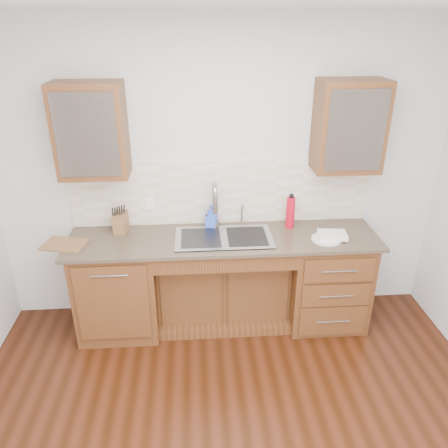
{
  "coord_description": "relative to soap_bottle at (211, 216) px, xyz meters",
  "views": [
    {
      "loc": [
        -0.24,
        -1.94,
        2.64
      ],
      "look_at": [
        0.0,
        1.4,
        1.05
      ],
      "focal_mm": 35.0,
      "sensor_mm": 36.0,
      "label": 1
    }
  ],
  "objects": [
    {
      "name": "wall_back",
      "position": [
        0.1,
        0.15,
        0.34
      ],
      "size": [
        4.0,
        0.1,
        2.7
      ],
      "primitive_type": "cube",
      "color": "silver",
      "rests_on": "ground"
    },
    {
      "name": "faucet",
      "position": [
        0.03,
        -0.01,
        0.1
      ],
      "size": [
        0.04,
        0.04,
        0.4
      ],
      "primitive_type": "cylinder",
      "color": "#999993",
      "rests_on": "countertop"
    },
    {
      "name": "outlet_left",
      "position": [
        -0.55,
        0.08,
        0.11
      ],
      "size": [
        0.08,
        0.01,
        0.12
      ],
      "primitive_type": "cube",
      "color": "white",
      "rests_on": "backsplash"
    },
    {
      "name": "countertop",
      "position": [
        0.1,
        -0.22,
        -0.12
      ],
      "size": [
        2.7,
        0.65,
        0.03
      ],
      "primitive_type": "cube",
      "color": "#84705B",
      "rests_on": "base_cabinet_left"
    },
    {
      "name": "backsplash",
      "position": [
        0.1,
        0.09,
        0.19
      ],
      "size": [
        2.7,
        0.02,
        0.59
      ],
      "primitive_type": "cube",
      "color": "beige",
      "rests_on": "wall_back"
    },
    {
      "name": "filter_tap",
      "position": [
        0.28,
        0.0,
        0.02
      ],
      "size": [
        0.02,
        0.02,
        0.24
      ],
      "primitive_type": "cylinder",
      "color": "#999993",
      "rests_on": "countertop"
    },
    {
      "name": "cup_left_b",
      "position": [
        -0.82,
        -0.07,
        0.76
      ],
      "size": [
        0.13,
        0.13,
        0.1
      ],
      "primitive_type": "imported",
      "rotation": [
        0.0,
        0.0,
        0.29
      ],
      "color": "white",
      "rests_on": "upper_cabinet_left"
    },
    {
      "name": "cup_right_b",
      "position": [
        1.29,
        -0.07,
        0.75
      ],
      "size": [
        0.12,
        0.12,
        0.09
      ],
      "primitive_type": "imported",
      "rotation": [
        0.0,
        0.0,
        0.28
      ],
      "color": "white",
      "rests_on": "upper_cabinet_right"
    },
    {
      "name": "cutting_board",
      "position": [
        -1.24,
        -0.27,
        -0.1
      ],
      "size": [
        0.4,
        0.32,
        0.02
      ],
      "primitive_type": "cube",
      "rotation": [
        0.0,
        0.0,
        -0.22
      ],
      "color": "olive",
      "rests_on": "countertop"
    },
    {
      "name": "base_cabinet_left",
      "position": [
        -0.85,
        -0.21,
        -0.57
      ],
      "size": [
        0.7,
        0.62,
        0.88
      ],
      "primitive_type": "cube",
      "color": "#593014",
      "rests_on": "ground"
    },
    {
      "name": "base_cabinet_center",
      "position": [
        0.1,
        -0.12,
        -0.66
      ],
      "size": [
        1.2,
        0.44,
        0.7
      ],
      "primitive_type": "cube",
      "color": "#593014",
      "rests_on": "ground"
    },
    {
      "name": "base_cabinet_right",
      "position": [
        1.05,
        -0.21,
        -0.57
      ],
      "size": [
        0.7,
        0.62,
        0.88
      ],
      "primitive_type": "cube",
      "color": "#593014",
      "rests_on": "ground"
    },
    {
      "name": "water_bottle",
      "position": [
        0.71,
        -0.06,
        0.04
      ],
      "size": [
        0.09,
        0.09,
        0.29
      ],
      "primitive_type": "cylinder",
      "rotation": [
        0.0,
        0.0,
        0.17
      ],
      "color": "#BA091E",
      "rests_on": "countertop"
    },
    {
      "name": "plate",
      "position": [
        0.97,
        -0.33,
        -0.1
      ],
      "size": [
        0.26,
        0.26,
        0.01
      ],
      "primitive_type": "cylinder",
      "rotation": [
        0.0,
        0.0,
        -0.0
      ],
      "color": "silver",
      "rests_on": "countertop"
    },
    {
      "name": "cup_left_a",
      "position": [
        -1.02,
        -0.07,
        0.75
      ],
      "size": [
        0.12,
        0.12,
        0.09
      ],
      "primitive_type": "imported",
      "rotation": [
        0.0,
        0.0,
        0.06
      ],
      "color": "silver",
      "rests_on": "upper_cabinet_left"
    },
    {
      "name": "cup_right_a",
      "position": [
        1.03,
        -0.07,
        0.76
      ],
      "size": [
        0.13,
        0.13,
        0.09
      ],
      "primitive_type": "imported",
      "rotation": [
        0.0,
        0.0,
        -0.15
      ],
      "color": "silver",
      "rests_on": "upper_cabinet_right"
    },
    {
      "name": "outlet_right",
      "position": [
        0.75,
        0.08,
        0.11
      ],
      "size": [
        0.08,
        0.01,
        0.12
      ],
      "primitive_type": "cube",
      "color": "white",
      "rests_on": "backsplash"
    },
    {
      "name": "sink",
      "position": [
        0.1,
        -0.24,
        -0.19
      ],
      "size": [
        0.84,
        0.46,
        0.19
      ],
      "primitive_type": "cube",
      "color": "#9E9EA5",
      "rests_on": "countertop"
    },
    {
      "name": "upper_cabinet_right",
      "position": [
        1.15,
        -0.07,
        0.81
      ],
      "size": [
        0.55,
        0.34,
        0.75
      ],
      "primitive_type": "cube",
      "color": "#593014",
      "rests_on": "wall_back"
    },
    {
      "name": "dish_towel",
      "position": [
        1.03,
        -0.31,
        -0.07
      ],
      "size": [
        0.26,
        0.2,
        0.04
      ],
      "primitive_type": "cube",
      "rotation": [
        0.0,
        0.0,
        -0.11
      ],
      "color": "silver",
      "rests_on": "plate"
    },
    {
      "name": "knife_block",
      "position": [
        -0.81,
        -0.04,
        -0.01
      ],
      "size": [
        0.12,
        0.18,
        0.18
      ],
      "primitive_type": "cube",
      "rotation": [
        0.0,
        0.0,
        -0.16
      ],
      "color": "#955937",
      "rests_on": "countertop"
    },
    {
      "name": "upper_cabinet_left",
      "position": [
        -0.95,
        -0.07,
        0.81
      ],
      "size": [
        0.55,
        0.34,
        0.75
      ],
      "primitive_type": "cube",
      "color": "#593014",
      "rests_on": "wall_back"
    },
    {
      "name": "soap_bottle",
      "position": [
        0.0,
        0.0,
        0.0
      ],
      "size": [
        0.12,
        0.12,
        0.21
      ],
      "primitive_type": "imported",
      "rotation": [
        0.0,
        0.0,
        -0.35
      ],
      "color": "blue",
      "rests_on": "countertop"
    }
  ]
}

